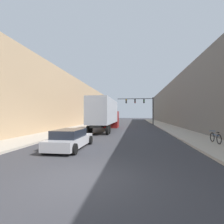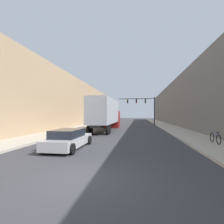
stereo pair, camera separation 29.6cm
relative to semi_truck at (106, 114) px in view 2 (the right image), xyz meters
name	(u,v)px [view 2 (the right image)]	position (x,y,z in m)	size (l,w,h in m)	color
ground_plane	(77,180)	(2.32, -18.30, -2.35)	(200.00, 200.00, 0.00)	#38383D
sidewalk_right	(165,125)	(9.69, 11.70, -2.28)	(3.36, 80.00, 0.15)	#B2A899
sidewalk_left	(93,125)	(-5.04, 11.70, -2.28)	(3.36, 80.00, 0.15)	#B2A899
building_right	(190,103)	(14.36, 11.70, 2.13)	(6.00, 80.00, 8.97)	#66605B
building_left	(72,104)	(-9.72, 11.70, 2.14)	(6.00, 80.00, 8.99)	tan
semi_truck	(106,114)	(0.00, 0.00, 0.00)	(2.49, 13.19, 4.25)	#B2B7C1
sedan_car	(69,139)	(-0.15, -13.01, -1.73)	(2.03, 4.77, 1.28)	#B7B7BC
traffic_signal_gantry	(144,105)	(5.68, 13.64, 1.93)	(7.66, 0.35, 5.90)	black
parked_bicycle	(215,138)	(10.01, -10.34, -1.82)	(0.44, 1.82, 0.86)	black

